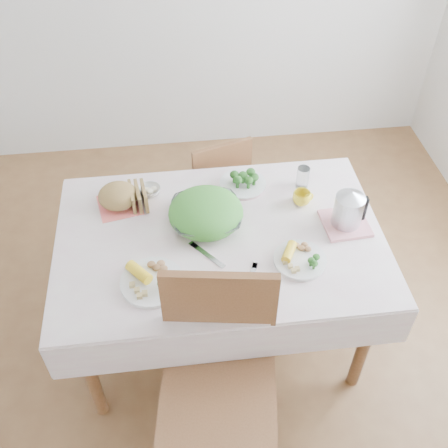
{
  "coord_description": "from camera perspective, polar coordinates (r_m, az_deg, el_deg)",
  "views": [
    {
      "loc": [
        -0.18,
        -1.65,
        2.5
      ],
      "look_at": [
        0.02,
        0.02,
        0.82
      ],
      "focal_mm": 42.0,
      "sensor_mm": 36.0,
      "label": 1
    }
  ],
  "objects": [
    {
      "name": "floor",
      "position": [
        3.0,
        -0.34,
        -11.46
      ],
      "size": [
        3.6,
        3.6,
        0.0
      ],
      "primitive_type": "plane",
      "color": "brown",
      "rests_on": "ground"
    },
    {
      "name": "fork_left",
      "position": [
        2.32,
        -1.8,
        -3.42
      ],
      "size": [
        0.15,
        0.17,
        0.0
      ],
      "primitive_type": "cube",
      "rotation": [
        0.0,
        0.0,
        0.69
      ],
      "color": "silver",
      "rests_on": "tablecloth"
    },
    {
      "name": "pink_tray",
      "position": [
        2.52,
        13.04,
        0.07
      ],
      "size": [
        0.22,
        0.22,
        0.02
      ],
      "primitive_type": "cube",
      "rotation": [
        0.0,
        0.0,
        0.06
      ],
      "color": "pink",
      "rests_on": "tablecloth"
    },
    {
      "name": "dinner_plate_left",
      "position": [
        2.23,
        -7.81,
        -6.31
      ],
      "size": [
        0.35,
        0.35,
        0.02
      ],
      "primitive_type": "cylinder",
      "rotation": [
        0.0,
        0.0,
        0.35
      ],
      "color": "white",
      "rests_on": "tablecloth"
    },
    {
      "name": "bread_loaf",
      "position": [
        2.56,
        -11.45,
        2.96
      ],
      "size": [
        0.24,
        0.23,
        0.11
      ],
      "primitive_type": "ellipsoid",
      "rotation": [
        0.0,
        0.0,
        0.34
      ],
      "color": "brown",
      "rests_on": "napkin"
    },
    {
      "name": "dinner_plate_right",
      "position": [
        2.31,
        8.25,
        -3.89
      ],
      "size": [
        0.33,
        0.33,
        0.02
      ],
      "primitive_type": "cylinder",
      "rotation": [
        0.0,
        0.0,
        -0.84
      ],
      "color": "white",
      "rests_on": "tablecloth"
    },
    {
      "name": "napkin",
      "position": [
        2.6,
        -11.27,
        2.05
      ],
      "size": [
        0.24,
        0.24,
        0.0
      ],
      "primitive_type": "cube",
      "rotation": [
        0.0,
        0.0,
        0.2
      ],
      "color": "#FF7066",
      "rests_on": "tablecloth"
    },
    {
      "name": "fruit_bowl",
      "position": [
        2.63,
        -8.09,
        3.64
      ],
      "size": [
        0.12,
        0.12,
        0.03
      ],
      "primitive_type": "imported",
      "rotation": [
        0.0,
        0.0,
        -0.08
      ],
      "color": "white",
      "rests_on": "tablecloth"
    },
    {
      "name": "chair_far",
      "position": [
        3.18,
        -1.39,
        5.15
      ],
      "size": [
        0.46,
        0.46,
        0.81
      ],
      "primitive_type": "cube",
      "rotation": [
        0.0,
        0.0,
        3.44
      ],
      "color": "brown",
      "rests_on": "floor"
    },
    {
      "name": "knife",
      "position": [
        2.18,
        -0.91,
        -7.89
      ],
      "size": [
        0.19,
        0.08,
        0.0
      ],
      "primitive_type": "cube",
      "rotation": [
        0.0,
        0.0,
        1.85
      ],
      "color": "silver",
      "rests_on": "tablecloth"
    },
    {
      "name": "dining_table",
      "position": [
        2.7,
        -0.37,
        -7.05
      ],
      "size": [
        1.4,
        0.9,
        0.75
      ],
      "primitive_type": "cube",
      "color": "brown",
      "rests_on": "floor"
    },
    {
      "name": "tablecloth",
      "position": [
        2.41,
        -0.42,
        -1.45
      ],
      "size": [
        1.5,
        1.0,
        0.01
      ],
      "primitive_type": "cube",
      "color": "silver",
      "rests_on": "dining_table"
    },
    {
      "name": "chair_near",
      "position": [
        2.26,
        -0.66,
        -19.07
      ],
      "size": [
        0.53,
        0.53,
        1.04
      ],
      "primitive_type": "cube",
      "rotation": [
        0.0,
        0.0,
        -0.15
      ],
      "color": "brown",
      "rests_on": "floor"
    },
    {
      "name": "fork_right",
      "position": [
        2.23,
        2.93,
        -6.06
      ],
      "size": [
        0.09,
        0.18,
        0.0
      ],
      "primitive_type": "cube",
      "rotation": [
        0.0,
        0.0,
        -0.38
      ],
      "color": "silver",
      "rests_on": "tablecloth"
    },
    {
      "name": "yellow_mug",
      "position": [
        2.57,
        8.45,
        2.82
      ],
      "size": [
        0.11,
        0.11,
        0.07
      ],
      "primitive_type": "imported",
      "rotation": [
        0.0,
        0.0,
        0.29
      ],
      "color": "yellow",
      "rests_on": "tablecloth"
    },
    {
      "name": "broccoli_plate",
      "position": [
        2.66,
        2.06,
        4.36
      ],
      "size": [
        0.29,
        0.29,
        0.02
      ],
      "primitive_type": "cylinder",
      "rotation": [
        0.0,
        0.0,
        -0.24
      ],
      "color": "beige",
      "rests_on": "tablecloth"
    },
    {
      "name": "electric_kettle",
      "position": [
        2.44,
        13.46,
        1.95
      ],
      "size": [
        0.17,
        0.17,
        0.19
      ],
      "primitive_type": "cylinder",
      "rotation": [
        0.0,
        0.0,
        0.32
      ],
      "color": "#B2B5BA",
      "rests_on": "pink_tray"
    },
    {
      "name": "glass_tumbler",
      "position": [
        2.64,
        8.57,
        5.1
      ],
      "size": [
        0.07,
        0.07,
        0.12
      ],
      "primitive_type": "cylinder",
      "rotation": [
        0.0,
        0.0,
        0.07
      ],
      "color": "white",
      "rests_on": "tablecloth"
    },
    {
      "name": "salad_bowl",
      "position": [
        2.44,
        -1.98,
        0.85
      ],
      "size": [
        0.33,
        0.33,
        0.08
      ],
      "primitive_type": "imported",
      "rotation": [
        0.0,
        0.0,
        0.01
      ],
      "color": "white",
      "rests_on": "tablecloth"
    }
  ]
}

